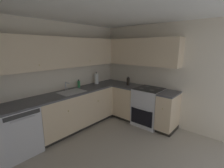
% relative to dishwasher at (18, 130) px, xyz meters
% --- Properties ---
extents(ground_plane, '(3.90, 3.45, 0.02)m').
position_rel_dishwasher_xyz_m(ground_plane, '(0.84, -1.42, -0.44)').
color(ground_plane, '#A89E8E').
extents(wall_back, '(4.00, 0.05, 2.40)m').
position_rel_dishwasher_xyz_m(wall_back, '(0.84, 0.33, 0.77)').
color(wall_back, beige).
rests_on(wall_back, ground_plane).
extents(wall_right, '(0.05, 3.55, 2.40)m').
position_rel_dishwasher_xyz_m(wall_right, '(2.81, -1.42, 0.77)').
color(wall_right, beige).
rests_on(wall_right, ground_plane).
extents(ceiling, '(4.00, 3.55, 0.05)m').
position_rel_dishwasher_xyz_m(ceiling, '(0.84, -1.42, 2.00)').
color(ceiling, white).
extents(dishwasher, '(0.60, 0.63, 0.86)m').
position_rel_dishwasher_xyz_m(dishwasher, '(0.00, 0.00, 0.00)').
color(dishwasher, silver).
rests_on(dishwasher, ground_plane).
extents(lower_cabinets_back, '(1.88, 0.62, 0.86)m').
position_rel_dishwasher_xyz_m(lower_cabinets_back, '(1.25, 0.00, 0.00)').
color(lower_cabinets_back, beige).
rests_on(lower_cabinets_back, ground_plane).
extents(countertop_back, '(3.09, 0.60, 0.03)m').
position_rel_dishwasher_xyz_m(countertop_back, '(1.24, 0.00, 0.45)').
color(countertop_back, '#4C4C51').
rests_on(countertop_back, lower_cabinets_back).
extents(lower_cabinets_right, '(0.62, 1.56, 0.86)m').
position_rel_dishwasher_xyz_m(lower_cabinets_right, '(2.49, -1.00, 0.00)').
color(lower_cabinets_right, beige).
rests_on(lower_cabinets_right, ground_plane).
extents(countertop_right, '(0.60, 1.56, 0.03)m').
position_rel_dishwasher_xyz_m(countertop_right, '(2.49, -1.00, 0.45)').
color(countertop_right, '#4C4C51').
rests_on(countertop_right, lower_cabinets_right).
extents(oven_range, '(0.68, 0.62, 1.05)m').
position_rel_dishwasher_xyz_m(oven_range, '(2.51, -1.19, 0.02)').
color(oven_range, silver).
rests_on(oven_range, ground_plane).
extents(upper_cabinets_back, '(2.77, 0.34, 0.64)m').
position_rel_dishwasher_xyz_m(upper_cabinets_back, '(1.08, 0.14, 1.32)').
color(upper_cabinets_back, beige).
extents(upper_cabinets_right, '(0.32, 2.11, 0.64)m').
position_rel_dishwasher_xyz_m(upper_cabinets_right, '(2.63, -0.75, 1.32)').
color(upper_cabinets_right, beige).
extents(sink, '(0.55, 0.40, 0.10)m').
position_rel_dishwasher_xyz_m(sink, '(1.14, -0.03, 0.43)').
color(sink, '#B7B7BC').
rests_on(sink, countertop_back).
extents(faucet, '(0.07, 0.16, 0.19)m').
position_rel_dishwasher_xyz_m(faucet, '(1.14, 0.18, 0.58)').
color(faucet, silver).
rests_on(faucet, countertop_back).
extents(soap_bottle, '(0.06, 0.06, 0.20)m').
position_rel_dishwasher_xyz_m(soap_bottle, '(1.49, 0.18, 0.55)').
color(soap_bottle, '#338C4C').
rests_on(soap_bottle, countertop_back).
extents(paper_towel_roll, '(0.11, 0.11, 0.33)m').
position_rel_dishwasher_xyz_m(paper_towel_roll, '(2.07, 0.16, 0.60)').
color(paper_towel_roll, white).
rests_on(paper_towel_roll, countertop_back).
extents(oil_bottle, '(0.08, 0.08, 0.22)m').
position_rel_dishwasher_xyz_m(oil_bottle, '(2.49, -0.59, 0.57)').
color(oil_bottle, black).
rests_on(oil_bottle, countertop_right).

